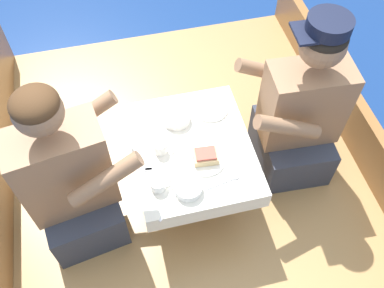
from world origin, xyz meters
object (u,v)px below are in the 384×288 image
(coffee_cup_port, at_px, (161,147))
(sandwich, at_px, (205,156))
(person_port, at_px, (71,181))
(coffee_cup_starboard, at_px, (158,184))
(person_starboard, at_px, (300,114))

(coffee_cup_port, bearing_deg, sandwich, -26.12)
(person_port, relative_size, coffee_cup_starboard, 10.06)
(person_port, bearing_deg, sandwich, -13.26)
(person_starboard, relative_size, coffee_cup_starboard, 10.13)
(coffee_cup_port, xyz_separation_m, coffee_cup_starboard, (-0.05, -0.19, -0.01))
(person_port, relative_size, sandwich, 8.16)
(person_port, distance_m, coffee_cup_starboard, 0.41)
(sandwich, relative_size, coffee_cup_starboard, 1.23)
(person_starboard, bearing_deg, person_port, 9.50)
(person_starboard, height_order, coffee_cup_starboard, person_starboard)
(sandwich, relative_size, coffee_cup_port, 1.38)
(coffee_cup_port, distance_m, coffee_cup_starboard, 0.20)
(sandwich, distance_m, coffee_cup_port, 0.22)
(person_starboard, xyz_separation_m, coffee_cup_port, (-0.74, -0.07, 0.04))
(person_starboard, bearing_deg, coffee_cup_starboard, 21.83)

